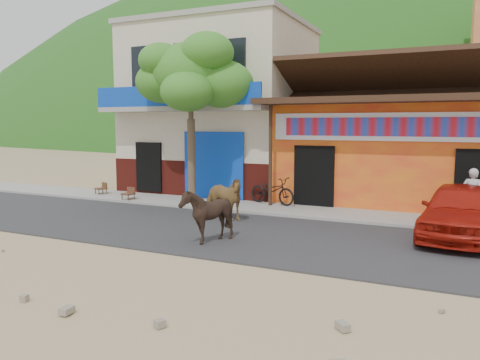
% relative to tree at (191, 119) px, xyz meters
% --- Properties ---
extents(ground, '(120.00, 120.00, 0.00)m').
position_rel_tree_xyz_m(ground, '(4.60, -5.80, -3.12)').
color(ground, '#9E825B').
rests_on(ground, ground).
extents(road, '(60.00, 5.00, 0.04)m').
position_rel_tree_xyz_m(road, '(4.60, -3.30, -3.10)').
color(road, '#28282B').
rests_on(road, ground).
extents(sidewalk, '(60.00, 2.00, 0.12)m').
position_rel_tree_xyz_m(sidewalk, '(4.60, 0.20, -3.06)').
color(sidewalk, gray).
rests_on(sidewalk, ground).
extents(dance_club, '(8.00, 6.00, 3.60)m').
position_rel_tree_xyz_m(dance_club, '(6.60, 4.20, -1.32)').
color(dance_club, orange).
rests_on(dance_club, ground).
extents(cafe_building, '(7.00, 6.00, 7.00)m').
position_rel_tree_xyz_m(cafe_building, '(-0.90, 4.20, 0.38)').
color(cafe_building, beige).
rests_on(cafe_building, ground).
extents(hillside, '(100.00, 40.00, 24.00)m').
position_rel_tree_xyz_m(hillside, '(4.60, 64.20, 8.88)').
color(hillside, '#194C14').
rests_on(hillside, ground).
extents(tree, '(3.00, 3.00, 6.00)m').
position_rel_tree_xyz_m(tree, '(0.00, 0.00, 0.00)').
color(tree, '#2D721E').
rests_on(tree, sidewalk).
extents(cow_tan, '(1.70, 1.06, 1.33)m').
position_rel_tree_xyz_m(cow_tan, '(2.26, -1.95, -2.41)').
color(cow_tan, olive).
rests_on(cow_tan, road).
extents(cow_dark, '(1.60, 1.53, 1.38)m').
position_rel_tree_xyz_m(cow_dark, '(3.17, -4.60, -2.39)').
color(cow_dark, black).
rests_on(cow_dark, road).
extents(red_car, '(2.07, 4.30, 1.42)m').
position_rel_tree_xyz_m(red_car, '(8.77, -1.44, -2.37)').
color(red_car, '#A7160B').
rests_on(red_car, road).
extents(scooter, '(1.95, 1.11, 0.97)m').
position_rel_tree_xyz_m(scooter, '(2.78, 0.85, -2.52)').
color(scooter, black).
rests_on(scooter, sidewalk).
extents(pedestrian, '(0.64, 0.50, 1.57)m').
position_rel_tree_xyz_m(pedestrian, '(9.10, 0.50, -2.22)').
color(pedestrian, '#BBBBBB').
rests_on(pedestrian, sidewalk).
extents(cafe_chair_left, '(0.52, 0.52, 0.85)m').
position_rel_tree_xyz_m(cafe_chair_left, '(-4.40, 0.19, -2.57)').
color(cafe_chair_left, '#502B1A').
rests_on(cafe_chair_left, sidewalk).
extents(cafe_chair_right, '(0.44, 0.44, 0.84)m').
position_rel_tree_xyz_m(cafe_chair_right, '(-2.48, -0.50, -2.58)').
color(cafe_chair_right, '#4D2D19').
rests_on(cafe_chair_right, sidewalk).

